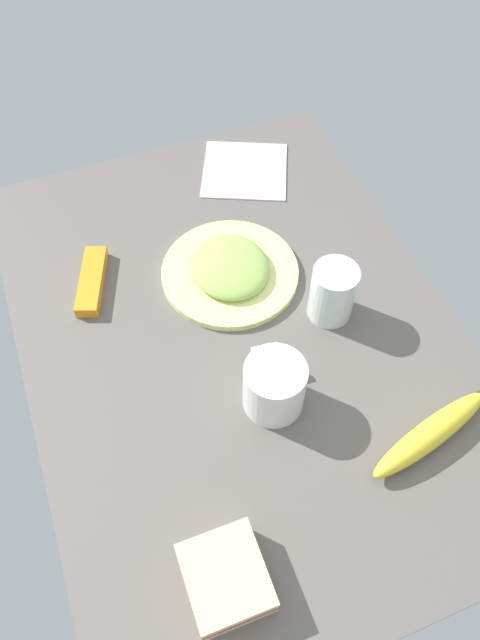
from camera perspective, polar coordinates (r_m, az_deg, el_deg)
tabletop at (r=90.73cm, az=0.00°, el=-1.44°), size 90.00×64.00×2.00cm
plate_of_food at (r=95.33cm, az=-0.98°, el=4.86°), size 22.06×22.06×3.90cm
coffee_mug_black at (r=80.20cm, az=3.48°, el=-6.24°), size 10.74×8.43×8.71cm
sandwich_main at (r=74.13cm, az=-1.38°, el=-23.49°), size 10.21×9.22×4.40cm
glass_of_milk at (r=89.71cm, az=8.82°, el=2.37°), size 6.81×6.81×9.57cm
banana at (r=83.80cm, az=17.86°, el=-10.30°), size 8.45×20.62×3.67cm
snack_bar at (r=97.20cm, az=-14.02°, el=3.65°), size 13.27×7.81×2.00cm
paper_napkin at (r=113.53cm, az=0.47°, el=14.17°), size 20.27×20.27×0.30cm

